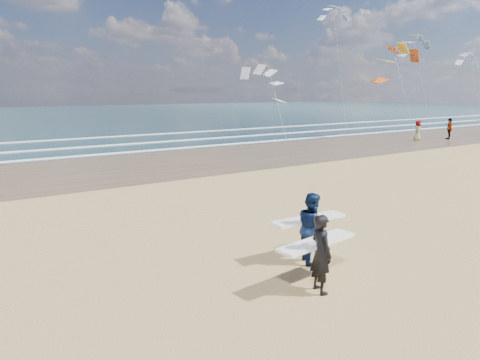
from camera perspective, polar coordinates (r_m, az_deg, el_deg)
wet_sand_strip at (r=36.97m, az=13.30°, el=4.67°), size 220.00×12.00×0.01m
ocean at (r=83.80m, az=-14.60°, el=8.47°), size 220.00×100.00×0.02m
foam_breakers at (r=44.51m, az=3.87°, el=6.19°), size 220.00×11.70×0.05m
surfer_near at (r=9.81m, az=10.67°, el=-9.42°), size 2.25×1.10×1.81m
surfer_far at (r=11.42m, az=9.55°, el=-6.19°), size 2.22×1.21×1.86m
beachgoer_0 at (r=41.57m, az=22.62°, el=6.09°), size 1.05×0.97×1.80m
beachgoer_1 at (r=44.11m, az=26.13°, el=6.16°), size 1.23×0.89×1.94m
kite_0 at (r=42.74m, az=20.66°, el=12.47°), size 6.43×4.81×9.40m
kite_1 at (r=41.47m, az=4.72°, el=11.25°), size 5.73×4.73×7.21m
kite_2 at (r=57.48m, az=22.91°, el=13.06°), size 5.62×4.72×11.98m
kite_4 at (r=76.95m, az=28.76°, el=11.63°), size 5.36×4.69×11.17m
kite_5 at (r=54.53m, az=13.07°, el=15.24°), size 4.71×4.62×15.32m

